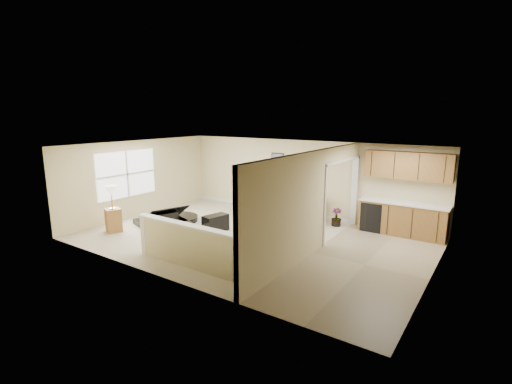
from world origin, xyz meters
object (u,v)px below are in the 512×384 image
Objects in this scene: piano at (164,205)px; palm_plant at (252,196)px; small_plant at (336,218)px; lamp_stand at (113,212)px; piano_bench at (216,223)px; loveseat at (294,209)px; accent_table at (270,200)px.

piano reaches higher than palm_plant.
small_plant is 0.40× the size of lamp_stand.
piano_bench is 2.67m from loveseat.
loveseat is 1.38m from small_plant.
small_plant is at bearing 42.96° from piano_bench.
piano is 2.97m from palm_plant.
piano is 1.11× the size of loveseat.
small_plant is at bearing 39.14° from lamp_stand.
loveseat is 5.46m from lamp_stand.
loveseat is (3.07, 2.65, -0.23)m from piano.
piano_bench is at bearing -83.60° from palm_plant.
lamp_stand is (-5.09, -4.15, 0.34)m from small_plant.
small_plant is (1.36, 0.16, -0.14)m from loveseat.
palm_plant is 2.54× the size of small_plant.
small_plant is (2.92, 0.26, -0.37)m from palm_plant.
piano reaches higher than accent_table.
piano_bench is 2.96m from lamp_stand.
palm_plant reaches higher than piano_bench.
palm_plant is (-0.55, -0.24, 0.09)m from accent_table.
accent_table is at bearing 161.10° from loveseat.
small_plant is 6.58m from lamp_stand.
piano_bench is 0.92× the size of accent_table.
palm_plant reaches higher than small_plant.
piano_bench is 2.51m from accent_table.
piano_bench is at bearing -96.88° from accent_table.
accent_table is 2.39m from small_plant.
loveseat is 1.03m from accent_table.
small_plant reaches higher than piano_bench.
piano is 1.55× the size of lamp_stand.
small_plant is at bearing -3.44° from loveseat.
piano reaches higher than lamp_stand.
palm_plant is (-0.25, 2.23, 0.35)m from piano_bench.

